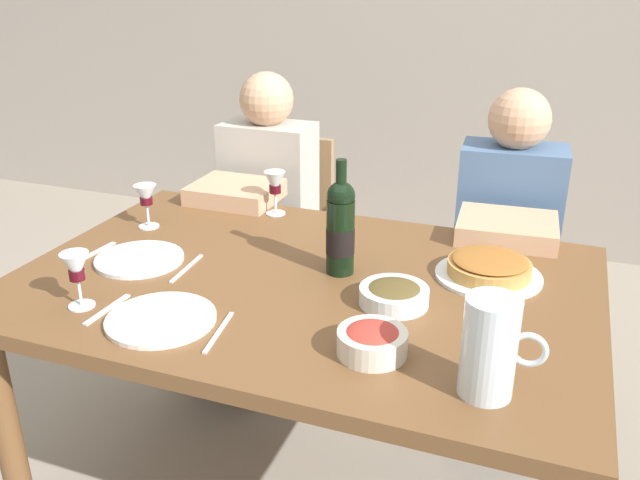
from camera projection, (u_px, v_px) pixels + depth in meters
dining_table at (303, 310)px, 1.79m from camera, size 1.50×1.00×0.76m
wine_bottle at (340, 227)px, 1.74m from camera, size 0.08×0.08×0.31m
water_pitcher at (489, 353)px, 1.26m from camera, size 0.16×0.11×0.20m
baked_tart at (489, 268)px, 1.75m from camera, size 0.28×0.28×0.06m
salad_bowl at (372, 340)px, 1.41m from camera, size 0.15×0.15×0.06m
olive_bowl at (394, 294)px, 1.61m from camera, size 0.17×0.17×0.05m
wine_glass_left_diner at (146, 197)px, 2.05m from camera, size 0.07×0.07×0.14m
wine_glass_right_diner at (275, 185)px, 2.16m from camera, size 0.07×0.07×0.14m
wine_glass_centre at (76, 270)px, 1.57m from camera, size 0.07×0.07×0.14m
dinner_plate_left_setting at (161, 319)px, 1.54m from camera, size 0.25×0.25×0.01m
dinner_plate_right_setting at (139, 259)px, 1.85m from camera, size 0.24×0.24×0.01m
fork_left_setting at (107, 309)px, 1.59m from camera, size 0.02×0.16×0.00m
knife_left_setting at (219, 332)px, 1.50m from camera, size 0.04×0.18×0.00m
knife_right_setting at (187, 268)px, 1.81m from camera, size 0.02×0.18×0.00m
spoon_right_setting at (95, 253)px, 1.90m from camera, size 0.03×0.16×0.00m
chair_left at (283, 230)px, 2.77m from camera, size 0.40×0.40×0.87m
diner_left at (257, 223)px, 2.52m from camera, size 0.34×0.50×1.16m
chair_right at (503, 263)px, 2.47m from camera, size 0.43×0.43×0.87m
diner_right at (503, 259)px, 2.21m from camera, size 0.35×0.52×1.16m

